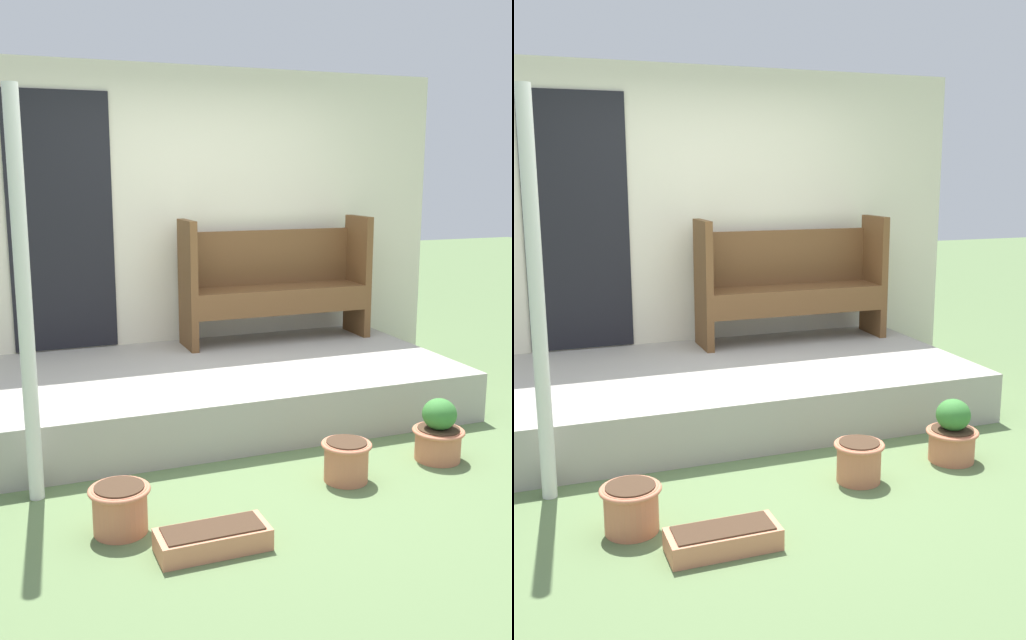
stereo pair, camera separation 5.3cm
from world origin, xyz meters
The scene contains 9 objects.
ground_plane centered at (0.00, 0.00, 0.00)m, with size 24.00×24.00×0.00m, color #5B7547.
porch_slab centered at (-0.07, 0.90, 0.18)m, with size 3.48×1.80×0.36m.
house_wall centered at (-0.11, 1.82, 1.30)m, with size 4.68×0.08×2.60m.
support_post centered at (-1.43, -0.12, 1.10)m, with size 0.08×0.08×2.19m.
bench centered at (0.67, 1.53, 0.89)m, with size 1.60×0.41×1.03m.
flower_pot_left centered at (-1.07, -0.66, 0.13)m, with size 0.31×0.31×0.24m.
flower_pot_middle centered at (0.26, -0.53, 0.13)m, with size 0.29×0.29×0.24m.
flower_pot_right centered at (0.95, -0.46, 0.17)m, with size 0.32×0.32×0.39m.
planter_box_rect centered at (-0.69, -0.99, 0.06)m, with size 0.54×0.22×0.11m.
Camera 1 is at (-1.61, -3.95, 1.76)m, focal length 40.00 mm.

